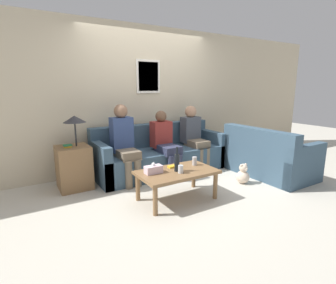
# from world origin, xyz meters

# --- Properties ---
(ground_plane) EXTENTS (16.00, 16.00, 0.00)m
(ground_plane) POSITION_xyz_m (0.00, 0.00, 0.00)
(ground_plane) COLOR beige
(wall_back) EXTENTS (9.00, 0.08, 2.60)m
(wall_back) POSITION_xyz_m (0.00, 0.97, 1.30)
(wall_back) COLOR beige
(wall_back) RESTS_ON ground_plane
(couch_main) EXTENTS (2.36, 0.86, 0.84)m
(couch_main) POSITION_xyz_m (0.00, 0.51, 0.30)
(couch_main) COLOR #385166
(couch_main) RESTS_ON ground_plane
(couch_side) EXTENTS (0.86, 1.43, 0.84)m
(couch_side) POSITION_xyz_m (1.51, -0.64, 0.30)
(couch_side) COLOR #385166
(couch_side) RESTS_ON ground_plane
(coffee_table) EXTENTS (1.06, 0.62, 0.41)m
(coffee_table) POSITION_xyz_m (-0.41, -0.68, 0.36)
(coffee_table) COLOR olive
(coffee_table) RESTS_ON ground_plane
(side_table_with_lamp) EXTENTS (0.47, 0.47, 1.11)m
(side_table_with_lamp) POSITION_xyz_m (-1.51, 0.48, 0.38)
(side_table_with_lamp) COLOR olive
(side_table_with_lamp) RESTS_ON ground_plane
(wine_bottle) EXTENTS (0.07, 0.07, 0.33)m
(wine_bottle) POSITION_xyz_m (-0.41, -0.69, 0.54)
(wine_bottle) COLOR black
(wine_bottle) RESTS_ON coffee_table
(drinking_glass) EXTENTS (0.07, 0.07, 0.11)m
(drinking_glass) POSITION_xyz_m (-0.41, -0.78, 0.46)
(drinking_glass) COLOR silver
(drinking_glass) RESTS_ON coffee_table
(book_stack) EXTENTS (0.16, 0.08, 0.03)m
(book_stack) POSITION_xyz_m (-0.36, -0.52, 0.42)
(book_stack) COLOR gold
(book_stack) RESTS_ON coffee_table
(soda_can) EXTENTS (0.07, 0.07, 0.12)m
(soda_can) POSITION_xyz_m (-0.05, -0.59, 0.47)
(soda_can) COLOR #BCBCC1
(soda_can) RESTS_ON coffee_table
(tissue_box) EXTENTS (0.23, 0.12, 0.15)m
(tissue_box) POSITION_xyz_m (-0.72, -0.60, 0.46)
(tissue_box) COLOR silver
(tissue_box) RESTS_ON coffee_table
(person_left) EXTENTS (0.34, 0.60, 1.25)m
(person_left) POSITION_xyz_m (-0.74, 0.35, 0.68)
(person_left) COLOR #756651
(person_left) RESTS_ON ground_plane
(person_middle) EXTENTS (0.34, 0.63, 1.12)m
(person_middle) POSITION_xyz_m (-0.02, 0.29, 0.60)
(person_middle) COLOR #2D334C
(person_middle) RESTS_ON ground_plane
(person_right) EXTENTS (0.34, 0.59, 1.17)m
(person_right) POSITION_xyz_m (0.66, 0.38, 0.64)
(person_right) COLOR #756651
(person_right) RESTS_ON ground_plane
(teddy_bear) EXTENTS (0.21, 0.21, 0.32)m
(teddy_bear) POSITION_xyz_m (0.83, -0.71, 0.14)
(teddy_bear) COLOR beige
(teddy_bear) RESTS_ON ground_plane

